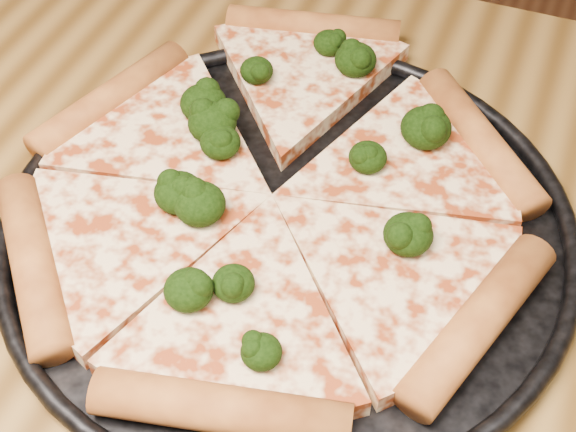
% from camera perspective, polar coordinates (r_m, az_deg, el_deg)
% --- Properties ---
extents(pizza_pan, '(0.38, 0.38, 0.02)m').
position_cam_1_polar(pizza_pan, '(0.54, 0.00, -0.58)').
color(pizza_pan, black).
rests_on(pizza_pan, dining_table).
extents(pizza, '(0.37, 0.40, 0.03)m').
position_cam_1_polar(pizza, '(0.55, -1.02, 1.76)').
color(pizza, '#FFD99C').
rests_on(pizza, pizza_pan).
extents(broccoli_florets, '(0.20, 0.30, 0.03)m').
position_cam_1_polar(broccoli_florets, '(0.55, -0.77, 4.27)').
color(broccoli_florets, black).
rests_on(broccoli_florets, pizza).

